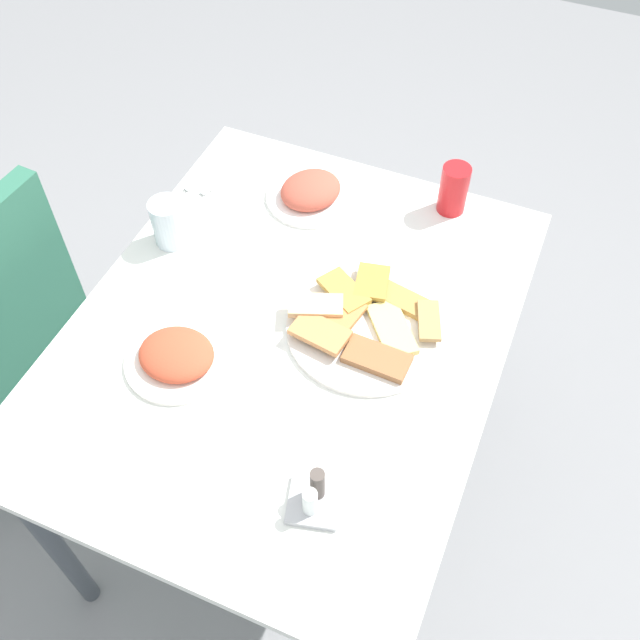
{
  "coord_description": "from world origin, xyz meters",
  "views": [
    {
      "loc": [
        -0.81,
        -0.41,
        1.93
      ],
      "look_at": [
        0.02,
        -0.06,
        0.77
      ],
      "focal_mm": 40.78,
      "sensor_mm": 36.0,
      "label": 1
    }
  ],
  "objects_px": {
    "paper_napkin": "(223,174)",
    "fork": "(230,175)",
    "pide_platter": "(367,324)",
    "salad_plate_greens": "(311,192)",
    "salad_plate_rice": "(177,356)",
    "soda_can": "(454,189)",
    "dining_table": "(290,352)",
    "spoon": "(217,171)",
    "drinking_glass": "(169,223)",
    "condiment_caddy": "(314,497)"
  },
  "relations": [
    {
      "from": "paper_napkin",
      "to": "fork",
      "type": "height_order",
      "value": "fork"
    },
    {
      "from": "salad_plate_rice",
      "to": "condiment_caddy",
      "type": "distance_m",
      "value": 0.41
    },
    {
      "from": "paper_napkin",
      "to": "fork",
      "type": "bearing_deg",
      "value": -90.0
    },
    {
      "from": "spoon",
      "to": "fork",
      "type": "bearing_deg",
      "value": -66.69
    },
    {
      "from": "salad_plate_greens",
      "to": "condiment_caddy",
      "type": "xyz_separation_m",
      "value": [
        -0.71,
        -0.31,
        0.0
      ]
    },
    {
      "from": "salad_plate_greens",
      "to": "soda_can",
      "type": "distance_m",
      "value": 0.34
    },
    {
      "from": "salad_plate_greens",
      "to": "paper_napkin",
      "type": "bearing_deg",
      "value": 91.35
    },
    {
      "from": "salad_plate_greens",
      "to": "drinking_glass",
      "type": "xyz_separation_m",
      "value": [
        -0.25,
        0.24,
        0.04
      ]
    },
    {
      "from": "fork",
      "to": "spoon",
      "type": "bearing_deg",
      "value": 109.92
    },
    {
      "from": "fork",
      "to": "spoon",
      "type": "distance_m",
      "value": 0.04
    },
    {
      "from": "spoon",
      "to": "condiment_caddy",
      "type": "height_order",
      "value": "condiment_caddy"
    },
    {
      "from": "spoon",
      "to": "dining_table",
      "type": "bearing_deg",
      "value": -112.47
    },
    {
      "from": "dining_table",
      "to": "spoon",
      "type": "xyz_separation_m",
      "value": [
        0.37,
        0.36,
        0.09
      ]
    },
    {
      "from": "pide_platter",
      "to": "fork",
      "type": "xyz_separation_m",
      "value": [
        0.31,
        0.48,
        -0.01
      ]
    },
    {
      "from": "dining_table",
      "to": "paper_napkin",
      "type": "xyz_separation_m",
      "value": [
        0.37,
        0.35,
        0.08
      ]
    },
    {
      "from": "salad_plate_greens",
      "to": "salad_plate_rice",
      "type": "relative_size",
      "value": 1.01
    },
    {
      "from": "salad_plate_greens",
      "to": "condiment_caddy",
      "type": "relative_size",
      "value": 1.96
    },
    {
      "from": "spoon",
      "to": "salad_plate_greens",
      "type": "bearing_deg",
      "value": -65.44
    },
    {
      "from": "salad_plate_greens",
      "to": "drinking_glass",
      "type": "height_order",
      "value": "drinking_glass"
    },
    {
      "from": "pide_platter",
      "to": "salad_plate_rice",
      "type": "xyz_separation_m",
      "value": [
        -0.22,
        0.32,
        0.0
      ]
    },
    {
      "from": "pide_platter",
      "to": "salad_plate_greens",
      "type": "bearing_deg",
      "value": 39.51
    },
    {
      "from": "soda_can",
      "to": "salad_plate_greens",
      "type": "bearing_deg",
      "value": 106.59
    },
    {
      "from": "soda_can",
      "to": "salad_plate_rice",
      "type": "bearing_deg",
      "value": 149.42
    },
    {
      "from": "salad_plate_rice",
      "to": "soda_can",
      "type": "distance_m",
      "value": 0.74
    },
    {
      "from": "dining_table",
      "to": "soda_can",
      "type": "bearing_deg",
      "value": -23.35
    },
    {
      "from": "fork",
      "to": "dining_table",
      "type": "bearing_deg",
      "value": -118.81
    },
    {
      "from": "salad_plate_rice",
      "to": "soda_can",
      "type": "xyz_separation_m",
      "value": [
        0.64,
        -0.38,
        0.04
      ]
    },
    {
      "from": "pide_platter",
      "to": "salad_plate_greens",
      "type": "xyz_separation_m",
      "value": [
        0.32,
        0.26,
        0.01
      ]
    },
    {
      "from": "salad_plate_rice",
      "to": "soda_can",
      "type": "height_order",
      "value": "soda_can"
    },
    {
      "from": "dining_table",
      "to": "salad_plate_greens",
      "type": "xyz_separation_m",
      "value": [
        0.38,
        0.11,
        0.1
      ]
    },
    {
      "from": "soda_can",
      "to": "condiment_caddy",
      "type": "xyz_separation_m",
      "value": [
        -0.81,
        0.01,
        -0.04
      ]
    },
    {
      "from": "drinking_glass",
      "to": "fork",
      "type": "relative_size",
      "value": 0.6
    },
    {
      "from": "salad_plate_greens",
      "to": "fork",
      "type": "distance_m",
      "value": 0.22
    },
    {
      "from": "dining_table",
      "to": "salad_plate_rice",
      "type": "distance_m",
      "value": 0.25
    },
    {
      "from": "salad_plate_greens",
      "to": "spoon",
      "type": "distance_m",
      "value": 0.25
    },
    {
      "from": "drinking_glass",
      "to": "condiment_caddy",
      "type": "bearing_deg",
      "value": -130.1
    },
    {
      "from": "salad_plate_greens",
      "to": "spoon",
      "type": "xyz_separation_m",
      "value": [
        -0.01,
        0.25,
        -0.01
      ]
    },
    {
      "from": "salad_plate_rice",
      "to": "fork",
      "type": "relative_size",
      "value": 1.14
    },
    {
      "from": "salad_plate_rice",
      "to": "fork",
      "type": "height_order",
      "value": "salad_plate_rice"
    },
    {
      "from": "paper_napkin",
      "to": "fork",
      "type": "relative_size",
      "value": 0.7
    },
    {
      "from": "spoon",
      "to": "paper_napkin",
      "type": "bearing_deg",
      "value": -66.69
    },
    {
      "from": "fork",
      "to": "soda_can",
      "type": "bearing_deg",
      "value": -59.42
    },
    {
      "from": "fork",
      "to": "pide_platter",
      "type": "bearing_deg",
      "value": -103.24
    },
    {
      "from": "drinking_glass",
      "to": "condiment_caddy",
      "type": "height_order",
      "value": "drinking_glass"
    },
    {
      "from": "pide_platter",
      "to": "condiment_caddy",
      "type": "xyz_separation_m",
      "value": [
        -0.4,
        -0.05,
        0.01
      ]
    },
    {
      "from": "paper_napkin",
      "to": "soda_can",
      "type": "bearing_deg",
      "value": -79.69
    },
    {
      "from": "paper_napkin",
      "to": "fork",
      "type": "xyz_separation_m",
      "value": [
        0.0,
        -0.02,
        0.0
      ]
    },
    {
      "from": "drinking_glass",
      "to": "paper_napkin",
      "type": "height_order",
      "value": "drinking_glass"
    },
    {
      "from": "pide_platter",
      "to": "soda_can",
      "type": "relative_size",
      "value": 2.79
    },
    {
      "from": "salad_plate_greens",
      "to": "condiment_caddy",
      "type": "height_order",
      "value": "condiment_caddy"
    }
  ]
}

